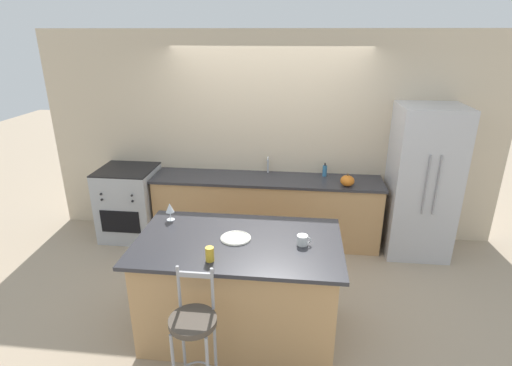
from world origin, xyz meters
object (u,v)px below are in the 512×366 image
object	(u,v)px
coffee_mug	(303,240)
pumpkin_decoration	(347,181)
oven_range	(130,202)
bar_stool_near	(194,334)
wine_glass	(170,208)
tumbler_cup	(210,254)
refrigerator	(422,182)
soap_bottle	(325,171)
dinner_plate	(236,238)

from	to	relation	value
coffee_mug	pumpkin_decoration	xyz separation A→B (m)	(0.54, 1.62, -0.04)
oven_range	bar_stool_near	distance (m)	2.95
pumpkin_decoration	wine_glass	bearing A→B (deg)	-144.70
coffee_mug	bar_stool_near	bearing A→B (deg)	-134.69
coffee_mug	tumbler_cup	world-z (taller)	tumbler_cup
coffee_mug	oven_range	bearing A→B (deg)	143.32
refrigerator	pumpkin_decoration	xyz separation A→B (m)	(-0.91, -0.11, 0.02)
wine_glass	pumpkin_decoration	world-z (taller)	wine_glass
oven_range	tumbler_cup	bearing A→B (deg)	-52.45
soap_bottle	tumbler_cup	bearing A→B (deg)	-113.84
oven_range	wine_glass	size ratio (longest dim) A/B	5.58
pumpkin_decoration	soap_bottle	bearing A→B (deg)	128.21
refrigerator	soap_bottle	size ratio (longest dim) A/B	10.68
coffee_mug	soap_bottle	xyz separation A→B (m)	(0.28, 1.95, -0.03)
dinner_plate	wine_glass	size ratio (longest dim) A/B	1.54
soap_bottle	oven_range	bearing A→B (deg)	-175.17
refrigerator	pumpkin_decoration	size ratio (longest dim) A/B	11.06
pumpkin_decoration	soap_bottle	size ratio (longest dim) A/B	0.97
soap_bottle	refrigerator	bearing A→B (deg)	-10.68
oven_range	tumbler_cup	world-z (taller)	tumbler_cup
refrigerator	dinner_plate	bearing A→B (deg)	-140.12
wine_glass	oven_range	bearing A→B (deg)	127.13
dinner_plate	tumbler_cup	xyz separation A→B (m)	(-0.15, -0.38, 0.05)
bar_stool_near	dinner_plate	bearing A→B (deg)	77.19
tumbler_cup	soap_bottle	size ratio (longest dim) A/B	0.68
dinner_plate	pumpkin_decoration	world-z (taller)	pumpkin_decoration
bar_stool_near	oven_range	bearing A→B (deg)	121.81
coffee_mug	tumbler_cup	bearing A→B (deg)	-154.97
tumbler_cup	pumpkin_decoration	bearing A→B (deg)	57.08
wine_glass	tumbler_cup	world-z (taller)	wine_glass
bar_stool_near	tumbler_cup	xyz separation A→B (m)	(0.04, 0.43, 0.41)
bar_stool_near	soap_bottle	distance (m)	2.94
dinner_plate	wine_glass	xyz separation A→B (m)	(-0.69, 0.31, 0.11)
refrigerator	bar_stool_near	size ratio (longest dim) A/B	1.71
refrigerator	oven_range	distance (m)	3.80
oven_range	soap_bottle	world-z (taller)	soap_bottle
bar_stool_near	soap_bottle	size ratio (longest dim) A/B	6.24
coffee_mug	pumpkin_decoration	distance (m)	1.71
coffee_mug	tumbler_cup	distance (m)	0.81
wine_glass	pumpkin_decoration	xyz separation A→B (m)	(1.81, 1.28, -0.12)
coffee_mug	tumbler_cup	xyz separation A→B (m)	(-0.73, -0.34, 0.02)
refrigerator	tumbler_cup	world-z (taller)	refrigerator
coffee_mug	pumpkin_decoration	size ratio (longest dim) A/B	0.73
refrigerator	dinner_plate	distance (m)	2.65
oven_range	coffee_mug	world-z (taller)	coffee_mug
tumbler_cup	soap_bottle	bearing A→B (deg)	66.16
bar_stool_near	dinner_plate	size ratio (longest dim) A/B	4.10
wine_glass	soap_bottle	bearing A→B (deg)	46.05
dinner_plate	soap_bottle	size ratio (longest dim) A/B	1.52
pumpkin_decoration	oven_range	bearing A→B (deg)	177.83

